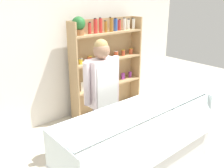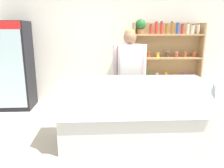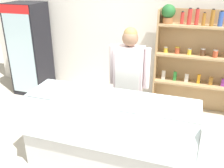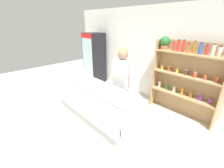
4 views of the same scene
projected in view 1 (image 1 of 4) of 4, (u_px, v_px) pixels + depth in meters
name	position (u px, v px, depth m)	size (l,w,h in m)	color
back_wall	(44.00, 52.00, 4.36)	(6.80, 0.10, 2.70)	white
shelving_unit	(104.00, 58.00, 4.92)	(1.61, 0.29, 1.94)	tan
deli_display_case	(138.00, 159.00, 3.19)	(2.16, 0.78, 1.01)	silver
shop_clerk	(102.00, 89.00, 3.52)	(0.61, 0.25, 1.74)	#2D2D38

